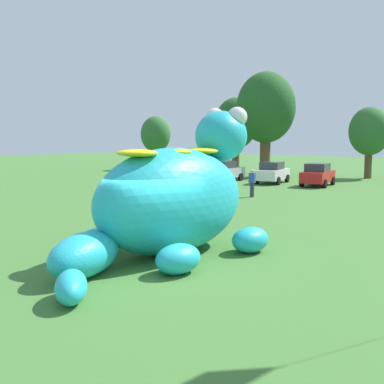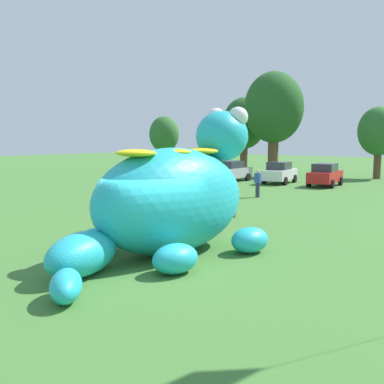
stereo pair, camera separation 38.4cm
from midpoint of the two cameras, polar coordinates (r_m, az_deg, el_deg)
name	(u,v)px [view 2 (the right image)]	position (r m, az deg, el deg)	size (l,w,h in m)	color
ground_plane	(154,265)	(13.80, -3.76, -8.72)	(160.00, 160.00, 0.00)	#427533
giant_inflatable_creature	(172,199)	(14.88, -1.67, -0.86)	(4.79, 9.18, 4.69)	#23B2C6
car_silver	(231,171)	(39.75, 4.99, 2.52)	(2.03, 4.15, 1.72)	#B7BABF
car_white	(280,173)	(38.49, 10.76, 2.30)	(2.50, 4.34, 1.72)	white
car_red	(325,175)	(37.00, 15.98, 1.99)	(2.38, 4.30, 1.72)	red
tree_far_left	(164,135)	(54.89, -3.16, 6.89)	(3.43, 3.43, 6.08)	brown
tree_left	(244,124)	(48.90, 6.51, 8.15)	(4.34, 4.34, 7.70)	brown
tree_mid_left	(274,108)	(45.29, 10.06, 9.89)	(5.48, 5.48, 9.72)	brown
tree_centre_left	(379,132)	(45.21, 21.74, 6.75)	(3.59, 3.59, 6.36)	brown
spectator_near_inflatable	(233,199)	(21.71, 5.50, -0.84)	(0.38, 0.26, 1.71)	#726656
spectator_by_cars	(258,183)	(29.30, 8.27, 1.03)	(0.38, 0.26, 1.71)	#2D334C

